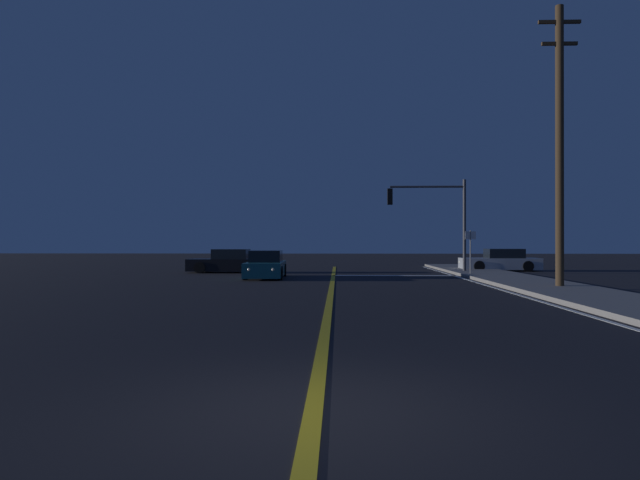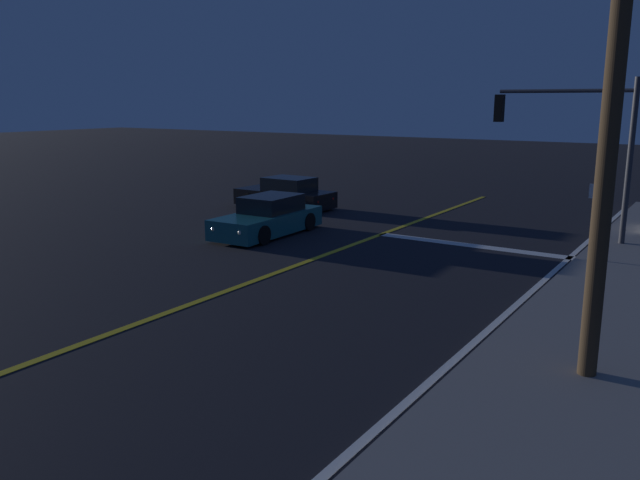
{
  "view_description": "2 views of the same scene",
  "coord_description": "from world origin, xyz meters",
  "px_view_note": "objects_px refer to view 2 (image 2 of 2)",
  "views": [
    {
      "loc": [
        0.26,
        -6.02,
        1.77
      ],
      "look_at": [
        -0.69,
        24.24,
        1.85
      ],
      "focal_mm": 32.7,
      "sensor_mm": 36.0,
      "label": 1
    },
    {
      "loc": [
        10.06,
        5.0,
        4.54
      ],
      "look_at": [
        0.48,
        19.68,
        0.71
      ],
      "focal_mm": 35.89,
      "sensor_mm": 36.0,
      "label": 2
    }
  ],
  "objects_px": {
    "utility_pole_right": "(618,40)",
    "street_sign_corner": "(598,210)",
    "car_side_waiting_black": "(286,195)",
    "traffic_signal_near_right": "(575,133)",
    "car_mid_block_teal": "(268,218)"
  },
  "relations": [
    {
      "from": "car_side_waiting_black",
      "to": "traffic_signal_near_right",
      "type": "height_order",
      "value": "traffic_signal_near_right"
    },
    {
      "from": "car_side_waiting_black",
      "to": "utility_pole_right",
      "type": "bearing_deg",
      "value": -126.72
    },
    {
      "from": "traffic_signal_near_right",
      "to": "utility_pole_right",
      "type": "height_order",
      "value": "utility_pole_right"
    },
    {
      "from": "car_side_waiting_black",
      "to": "street_sign_corner",
      "type": "distance_m",
      "value": 13.46
    },
    {
      "from": "traffic_signal_near_right",
      "to": "utility_pole_right",
      "type": "distance_m",
      "value": 11.51
    },
    {
      "from": "car_mid_block_teal",
      "to": "traffic_signal_near_right",
      "type": "xyz_separation_m",
      "value": [
        8.91,
        4.45,
        2.95
      ]
    },
    {
      "from": "utility_pole_right",
      "to": "street_sign_corner",
      "type": "bearing_deg",
      "value": 99.66
    },
    {
      "from": "traffic_signal_near_right",
      "to": "car_mid_block_teal",
      "type": "bearing_deg",
      "value": 26.56
    },
    {
      "from": "car_mid_block_teal",
      "to": "car_side_waiting_black",
      "type": "bearing_deg",
      "value": -61.93
    },
    {
      "from": "utility_pole_right",
      "to": "street_sign_corner",
      "type": "distance_m",
      "value": 9.18
    },
    {
      "from": "car_side_waiting_black",
      "to": "utility_pole_right",
      "type": "xyz_separation_m",
      "value": [
        14.44,
        -11.4,
        4.82
      ]
    },
    {
      "from": "street_sign_corner",
      "to": "utility_pole_right",
      "type": "bearing_deg",
      "value": -80.34
    },
    {
      "from": "car_side_waiting_black",
      "to": "street_sign_corner",
      "type": "bearing_deg",
      "value": -102.11
    },
    {
      "from": "traffic_signal_near_right",
      "to": "street_sign_corner",
      "type": "relative_size",
      "value": 2.24
    },
    {
      "from": "traffic_signal_near_right",
      "to": "utility_pole_right",
      "type": "relative_size",
      "value": 0.5
    }
  ]
}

